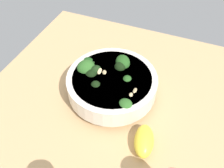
% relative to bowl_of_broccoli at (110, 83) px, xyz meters
% --- Properties ---
extents(ground_plane, '(0.69, 0.69, 0.03)m').
position_rel_bowl_of_broccoli_xyz_m(ground_plane, '(-0.02, 0.03, -0.06)').
color(ground_plane, tan).
extents(bowl_of_broccoli, '(0.23, 0.23, 0.09)m').
position_rel_bowl_of_broccoli_xyz_m(bowl_of_broccoli, '(0.00, 0.00, 0.00)').
color(bowl_of_broccoli, silver).
rests_on(bowl_of_broccoli, ground_plane).
extents(lemon_wedge, '(0.06, 0.09, 0.04)m').
position_rel_bowl_of_broccoli_xyz_m(lemon_wedge, '(-0.13, 0.11, -0.02)').
color(lemon_wedge, yellow).
rests_on(lemon_wedge, ground_plane).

